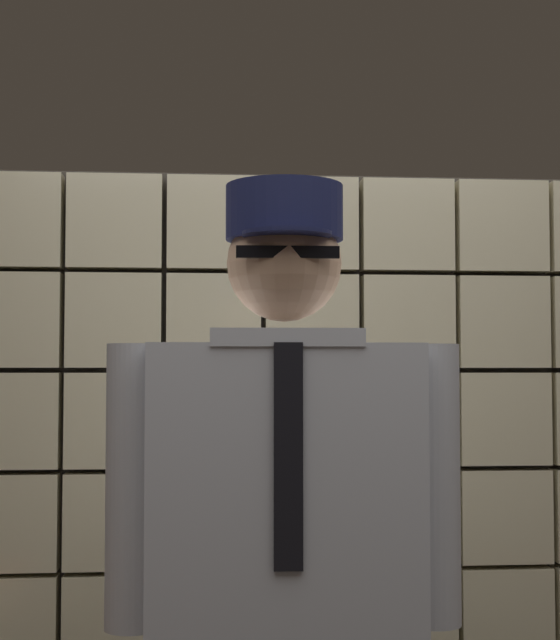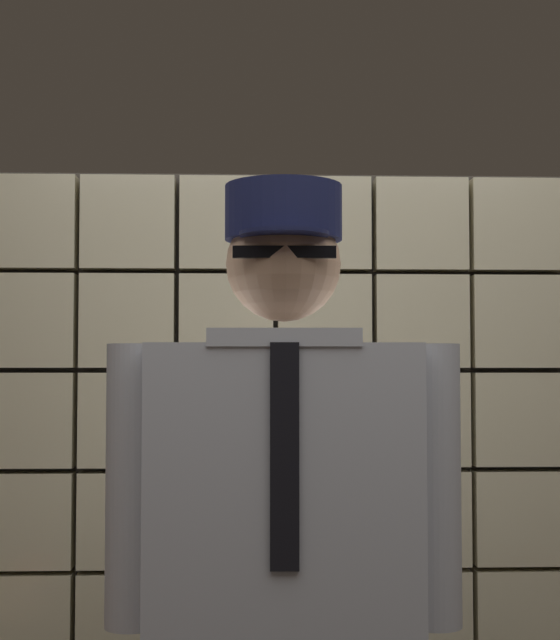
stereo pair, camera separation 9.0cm
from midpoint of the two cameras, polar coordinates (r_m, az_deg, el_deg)
name	(u,v)px [view 1 (the left image)]	position (r m, az deg, el deg)	size (l,w,h in m)	color
glass_block_wall	(311,518)	(2.90, 0.95, -11.64)	(2.06, 0.10, 2.06)	beige
standing_person	(284,614)	(2.03, -1.06, -17.06)	(0.73, 0.31, 1.83)	#382D23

